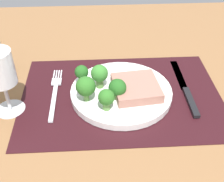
# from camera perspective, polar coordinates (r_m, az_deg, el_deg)

# --- Properties ---
(ground_plane) EXTENTS (1.40, 1.10, 0.03)m
(ground_plane) POSITION_cam_1_polar(r_m,az_deg,el_deg) (0.71, 1.74, -1.89)
(ground_plane) COLOR brown
(placemat) EXTENTS (0.47, 0.32, 0.00)m
(placemat) POSITION_cam_1_polar(r_m,az_deg,el_deg) (0.70, 1.77, -0.86)
(placemat) COLOR black
(placemat) RESTS_ON ground_plane
(plate) EXTENTS (0.24, 0.24, 0.02)m
(plate) POSITION_cam_1_polar(r_m,az_deg,el_deg) (0.69, 1.78, -0.25)
(plate) COLOR white
(plate) RESTS_ON placemat
(steak) EXTENTS (0.11, 0.12, 0.02)m
(steak) POSITION_cam_1_polar(r_m,az_deg,el_deg) (0.68, 4.66, 0.65)
(steak) COLOR #9E6B5B
(steak) RESTS_ON plate
(broccoli_center) EXTENTS (0.03, 0.03, 0.05)m
(broccoli_center) POSITION_cam_1_polar(r_m,az_deg,el_deg) (0.69, -5.86, 3.53)
(broccoli_center) COLOR #5B8942
(broccoli_center) RESTS_ON plate
(broccoli_near_fork) EXTENTS (0.04, 0.04, 0.05)m
(broccoli_near_fork) POSITION_cam_1_polar(r_m,az_deg,el_deg) (0.62, -1.10, -1.37)
(broccoli_near_fork) COLOR #5B8942
(broccoli_near_fork) RESTS_ON plate
(broccoli_back_left) EXTENTS (0.04, 0.04, 0.06)m
(broccoli_back_left) POSITION_cam_1_polar(r_m,az_deg,el_deg) (0.68, -2.43, 3.25)
(broccoli_back_left) COLOR #5B8942
(broccoli_back_left) RESTS_ON plate
(broccoli_near_steak) EXTENTS (0.04, 0.04, 0.06)m
(broccoli_near_steak) POSITION_cam_1_polar(r_m,az_deg,el_deg) (0.64, -5.07, 0.84)
(broccoli_near_steak) COLOR #5B8942
(broccoli_near_steak) RESTS_ON plate
(broccoli_front_edge) EXTENTS (0.04, 0.04, 0.05)m
(broccoli_front_edge) POSITION_cam_1_polar(r_m,az_deg,el_deg) (0.65, 1.05, 0.56)
(broccoli_front_edge) COLOR #6B994C
(broccoli_front_edge) RESTS_ON plate
(fork) EXTENTS (0.02, 0.19, 0.01)m
(fork) POSITION_cam_1_polar(r_m,az_deg,el_deg) (0.71, -10.92, -0.33)
(fork) COLOR silver
(fork) RESTS_ON placemat
(knife) EXTENTS (0.02, 0.23, 0.01)m
(knife) POSITION_cam_1_polar(r_m,az_deg,el_deg) (0.73, 14.03, 0.15)
(knife) COLOR black
(knife) RESTS_ON placemat
(wine_glass) EXTENTS (0.06, 0.06, 0.15)m
(wine_glass) POSITION_cam_1_polar(r_m,az_deg,el_deg) (0.64, -20.73, 3.41)
(wine_glass) COLOR silver
(wine_glass) RESTS_ON ground_plane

